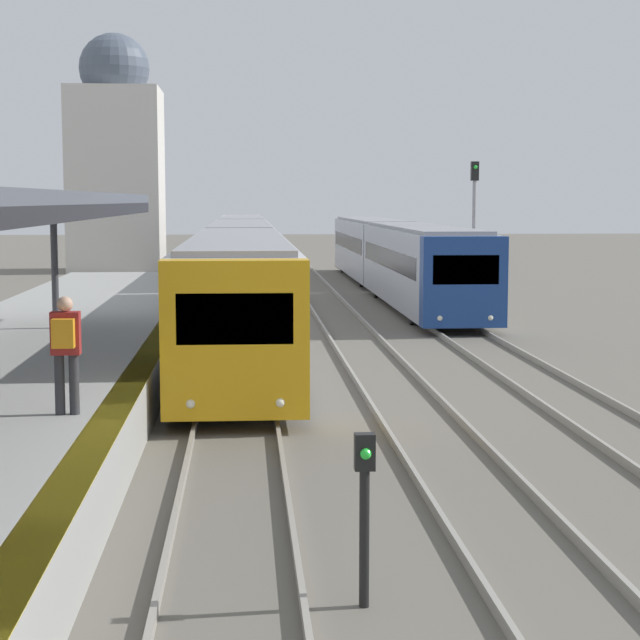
% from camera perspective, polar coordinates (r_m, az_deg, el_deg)
% --- Properties ---
extents(person_on_platform, '(0.40, 0.40, 1.66)m').
position_cam_1_polar(person_on_platform, '(15.27, -13.42, -1.31)').
color(person_on_platform, '#2D2D33').
rests_on(person_on_platform, station_platform).
extents(train_near, '(2.54, 49.29, 3.10)m').
position_cam_1_polar(train_near, '(42.55, -4.28, 3.35)').
color(train_near, gold).
rests_on(train_near, ground_plane).
extents(train_far, '(2.51, 30.46, 3.06)m').
position_cam_1_polar(train_far, '(46.27, 3.92, 3.57)').
color(train_far, navy).
rests_on(train_far, ground_plane).
extents(signal_post_near, '(0.20, 0.21, 1.74)m').
position_cam_1_polar(signal_post_near, '(10.55, 2.39, -9.56)').
color(signal_post_near, black).
rests_on(signal_post_near, ground_plane).
extents(signal_mast_far, '(0.28, 0.29, 5.40)m').
position_cam_1_polar(signal_mast_far, '(40.11, 8.22, 5.47)').
color(signal_mast_far, gray).
rests_on(signal_mast_far, ground_plane).
extents(distant_domed_building, '(5.06, 5.06, 13.19)m').
position_cam_1_polar(distant_domed_building, '(61.60, -10.82, 8.38)').
color(distant_domed_building, silver).
rests_on(distant_domed_building, ground_plane).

